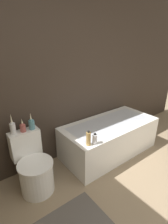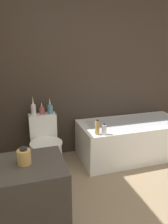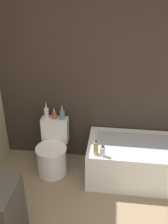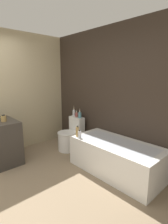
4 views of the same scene
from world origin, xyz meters
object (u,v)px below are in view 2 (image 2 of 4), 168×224
object	(u,v)px
bathtub	(132,139)
toilet	(46,149)
vase_silver	(42,110)
shampoo_bottle_tall	(97,128)
soap_bottle_glass	(24,157)
shampoo_bottle_short	(104,130)
vase_gold	(33,108)
vase_bronze	(50,108)

from	to	relation	value
bathtub	toilet	world-z (taller)	toilet
vase_silver	shampoo_bottle_tall	bearing A→B (deg)	-39.42
soap_bottle_glass	toilet	bearing A→B (deg)	76.96
soap_bottle_glass	shampoo_bottle_short	xyz separation A→B (m)	(1.02, 0.97, -0.28)
vase_gold	shampoo_bottle_short	distance (m)	1.02
toilet	soap_bottle_glass	bearing A→B (deg)	-103.04
shampoo_bottle_short	vase_bronze	bearing A→B (deg)	138.28
soap_bottle_glass	vase_bronze	distance (m)	1.57
toilet	shampoo_bottle_tall	xyz separation A→B (m)	(0.63, -0.30, 0.35)
vase_bronze	shampoo_bottle_short	xyz separation A→B (m)	(0.60, -0.54, -0.19)
shampoo_bottle_short	toilet	bearing A→B (deg)	155.58
toilet	soap_bottle_glass	distance (m)	1.46
soap_bottle_glass	vase_bronze	world-z (taller)	soap_bottle_glass
toilet	vase_gold	world-z (taller)	vase_gold
vase_gold	shampoo_bottle_short	world-z (taller)	vase_gold
vase_silver	vase_bronze	bearing A→B (deg)	-1.23
vase_silver	toilet	bearing A→B (deg)	-90.00
toilet	shampoo_bottle_short	bearing A→B (deg)	-24.42
vase_silver	vase_bronze	size ratio (longest dim) A/B	0.77
vase_bronze	shampoo_bottle_tall	xyz separation A→B (m)	(0.52, -0.52, -0.16)
bathtub	vase_silver	xyz separation A→B (m)	(-1.31, 0.23, 0.51)
bathtub	vase_gold	size ratio (longest dim) A/B	6.09
shampoo_bottle_short	shampoo_bottle_tall	bearing A→B (deg)	165.73
bathtub	toilet	xyz separation A→B (m)	(-1.31, 0.02, 0.02)
vase_silver	shampoo_bottle_tall	world-z (taller)	vase_silver
toilet	shampoo_bottle_tall	size ratio (longest dim) A/B	3.56
soap_bottle_glass	shampoo_bottle_tall	size ratio (longest dim) A/B	0.63
vase_gold	vase_silver	xyz separation A→B (m)	(0.11, -0.01, -0.03)
vase_gold	shampoo_bottle_tall	distance (m)	0.93
shampoo_bottle_tall	shampoo_bottle_short	bearing A→B (deg)	-14.27
toilet	vase_gold	xyz separation A→B (m)	(-0.11, 0.23, 0.52)
bathtub	shampoo_bottle_tall	size ratio (longest dim) A/B	7.82
bathtub	soap_bottle_glass	xyz separation A→B (m)	(-1.61, -1.28, 0.61)
shampoo_bottle_tall	soap_bottle_glass	bearing A→B (deg)	-133.19
vase_bronze	shampoo_bottle_short	bearing A→B (deg)	-41.72
soap_bottle_glass	vase_gold	distance (m)	1.54
vase_bronze	vase_gold	bearing A→B (deg)	175.89
vase_bronze	bathtub	bearing A→B (deg)	-10.81
toilet	vase_silver	bearing A→B (deg)	90.00
bathtub	shampoo_bottle_tall	distance (m)	0.82
soap_bottle_glass	vase_bronze	xyz separation A→B (m)	(0.41, 1.51, -0.08)
bathtub	toilet	bearing A→B (deg)	179.30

